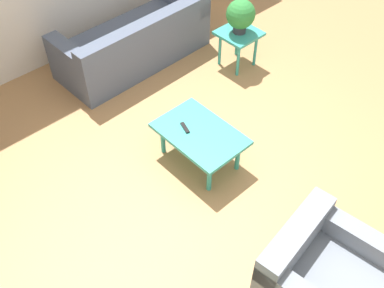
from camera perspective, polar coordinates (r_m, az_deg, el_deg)
The scene contains 7 objects.
ground_plane at distance 4.83m, azimuth 4.27°, elevation -3.50°, with size 14.00×14.00×0.00m, color #A87A4C.
sofa at distance 6.16m, azimuth -7.27°, elevation 12.60°, with size 0.92×2.09×0.75m.
armchair at distance 3.96m, azimuth 15.95°, elevation -15.72°, with size 0.95×1.00×0.71m.
coffee_table at distance 4.66m, azimuth 1.01°, elevation 1.06°, with size 0.93×0.62×0.42m.
side_table_plant at distance 6.02m, azimuth 5.94°, elevation 13.30°, with size 0.50×0.50×0.50m.
potted_plant at distance 5.85m, azimuth 6.19°, elevation 15.99°, with size 0.37×0.37×0.44m.
remote_control at distance 4.66m, azimuth -0.91°, elevation 2.09°, with size 0.16×0.09×0.02m.
Camera 1 is at (-2.04, 2.37, 3.68)m, focal length 42.00 mm.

